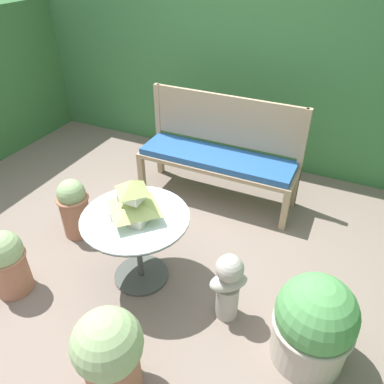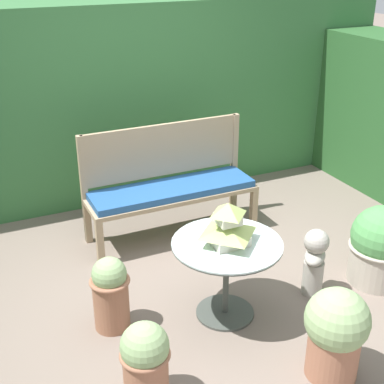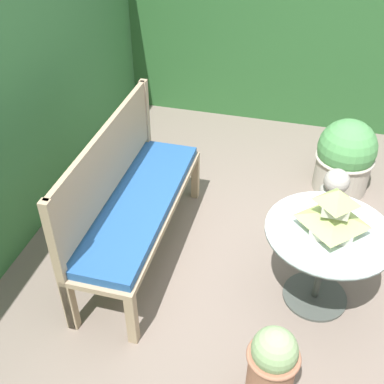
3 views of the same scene
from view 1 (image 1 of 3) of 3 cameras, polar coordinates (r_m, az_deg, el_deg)
ground at (r=3.37m, az=-6.06°, el=-8.81°), size 30.00×30.00×0.00m
foliage_hedge_back at (r=4.86m, az=8.54°, el=18.91°), size 6.40×1.05×2.04m
garden_bench at (r=3.76m, az=3.77°, el=4.71°), size 1.60×0.47×0.51m
bench_backrest at (r=3.80m, az=5.19°, el=10.16°), size 1.60×0.06×1.05m
patio_table at (r=2.83m, az=-8.45°, el=-5.74°), size 0.80×0.80×0.62m
pagoda_birdhouse at (r=2.67m, az=-8.92°, el=-1.44°), size 0.34×0.34×0.31m
garden_bust at (r=2.68m, az=5.56°, el=-13.81°), size 0.31×0.30×0.57m
potted_plant_table_near at (r=2.57m, az=18.03°, el=-18.52°), size 0.51×0.51×0.67m
potted_plant_hedge_corner at (r=3.17m, az=-26.46°, el=-9.47°), size 0.31×0.31×0.55m
potted_plant_bench_left at (r=3.51m, az=-17.52°, el=-2.17°), size 0.29×0.29×0.57m
potted_plant_bench_right at (r=2.37m, az=-12.51°, el=-22.83°), size 0.41×0.41×0.64m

